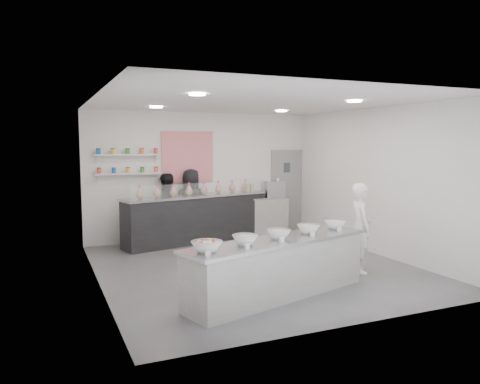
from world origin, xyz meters
The scene contains 26 objects.
floor centered at (0.00, 0.00, 0.00)m, with size 6.00×6.00×0.00m, color #515156.
ceiling centered at (0.00, 0.00, 3.00)m, with size 6.00×6.00×0.00m, color white.
back_wall centered at (0.00, 3.00, 1.50)m, with size 5.50×5.50×0.00m, color white.
left_wall centered at (-2.75, 0.00, 1.50)m, with size 6.00×6.00×0.00m, color white.
right_wall centered at (2.75, 0.00, 1.50)m, with size 6.00×6.00×0.00m, color white.
back_door centered at (2.30, 2.97, 1.05)m, with size 0.88×0.04×2.10m, color gray.
pattern_panel centered at (-0.35, 2.98, 1.95)m, with size 1.25×0.03×1.20m, color red.
jar_shelf_lower centered at (-1.75, 2.90, 1.60)m, with size 1.45×0.22×0.04m, color silver.
jar_shelf_upper centered at (-1.75, 2.90, 2.02)m, with size 1.45×0.22×0.04m, color silver.
preserve_jars centered at (-1.75, 2.88, 1.88)m, with size 1.45×0.10×0.56m, color #F83F27, non-canonical shape.
downlight_0 centered at (-1.40, -1.00, 2.98)m, with size 0.24×0.24×0.02m, color white.
downlight_1 centered at (1.40, -1.00, 2.98)m, with size 0.24×0.24×0.02m, color white.
downlight_2 centered at (-1.40, 1.60, 2.98)m, with size 0.24×0.24×0.02m, color white.
downlight_3 centered at (1.40, 1.60, 2.98)m, with size 0.24×0.24×0.02m, color white.
prep_counter centered at (-0.37, -1.63, 0.43)m, with size 3.17×0.72×0.86m, color #979793.
back_bar centered at (-0.27, 2.55, 0.55)m, with size 3.55×0.65×1.10m, color black.
sneeze_guard centered at (-0.20, 2.24, 1.25)m, with size 3.50×0.01×0.30m, color white.
espresso_ledge centered at (1.55, 2.78, 0.46)m, with size 1.25×0.40×0.93m, color #979793.
espresso_machine centered at (1.83, 2.78, 1.12)m, with size 0.50×0.35×0.38m, color #93969E.
cup_stacks centered at (1.16, 2.78, 1.10)m, with size 0.24×0.24×0.35m, color tan, non-canonical shape.
prep_bowls centered at (-0.37, -1.63, 0.94)m, with size 2.96×0.46×0.15m, color white, non-canonical shape.
label_cards centered at (-0.51, -2.11, 0.90)m, with size 2.66×0.04×0.07m, color white, non-canonical shape.
cookie_bags centered at (-0.27, 2.55, 1.24)m, with size 2.96×0.16×0.28m, color #C26F9A, non-canonical shape.
woman_prep centered at (1.58, -1.03, 0.79)m, with size 0.58×0.38×1.58m, color white.
staff_left centered at (-0.94, 2.80, 0.79)m, with size 0.77×0.60×1.59m, color black.
staff_right centered at (-0.32, 2.80, 0.84)m, with size 0.82×0.54×1.69m, color black.
Camera 1 is at (-3.57, -7.63, 2.26)m, focal length 35.00 mm.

